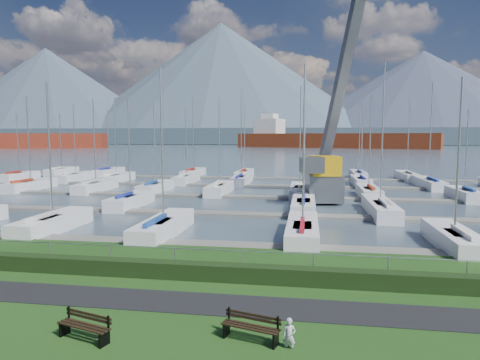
% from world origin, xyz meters
% --- Properties ---
extents(path, '(160.00, 2.00, 0.04)m').
position_xyz_m(path, '(0.00, -3.00, 0.01)').
color(path, black).
rests_on(path, grass).
extents(water, '(800.00, 540.00, 0.20)m').
position_xyz_m(water, '(0.00, 260.00, -0.40)').
color(water, '#3F505D').
extents(hedge, '(80.00, 0.70, 0.70)m').
position_xyz_m(hedge, '(0.00, -0.40, 0.35)').
color(hedge, black).
rests_on(hedge, grass).
extents(fence, '(80.00, 0.04, 0.04)m').
position_xyz_m(fence, '(0.00, 0.00, 1.20)').
color(fence, gray).
rests_on(fence, grass).
extents(foothill, '(900.00, 80.00, 12.00)m').
position_xyz_m(foothill, '(0.00, 330.00, 6.00)').
color(foothill, '#3E4F5B').
rests_on(foothill, water).
extents(mountains, '(1190.00, 360.00, 115.00)m').
position_xyz_m(mountains, '(7.35, 404.62, 46.68)').
color(mountains, '#424D61').
rests_on(mountains, water).
extents(docks, '(90.00, 41.60, 0.25)m').
position_xyz_m(docks, '(0.00, 26.00, -0.22)').
color(docks, gray).
rests_on(docks, water).
extents(bench_left, '(1.84, 0.93, 0.85)m').
position_xyz_m(bench_left, '(-1.82, -6.24, 0.42)').
color(bench_left, black).
rests_on(bench_left, grass).
extents(bench_right, '(1.85, 0.90, 0.85)m').
position_xyz_m(bench_right, '(3.10, -5.53, 0.42)').
color(bench_right, black).
rests_on(bench_right, grass).
extents(person, '(0.41, 0.30, 1.04)m').
position_xyz_m(person, '(4.25, -5.82, 0.52)').
color(person, '#B6B7BD').
rests_on(person, grass).
extents(crane, '(6.42, 13.21, 22.35)m').
position_xyz_m(crane, '(6.73, 24.73, 5.33)').
color(crane, slate).
rests_on(crane, water).
extents(cargo_ship_west, '(90.01, 41.72, 21.50)m').
position_xyz_m(cargo_ship_west, '(-149.50, 184.74, 3.65)').
color(cargo_ship_west, maroon).
rests_on(cargo_ship_west, water).
extents(cargo_ship_mid, '(107.97, 53.34, 21.50)m').
position_xyz_m(cargo_ship_mid, '(13.93, 222.32, 3.47)').
color(cargo_ship_mid, maroon).
rests_on(cargo_ship_mid, water).
extents(sailboat_fleet, '(75.99, 49.48, 13.20)m').
position_xyz_m(sailboat_fleet, '(-1.19, 28.57, 5.35)').
color(sailboat_fleet, navy).
rests_on(sailboat_fleet, water).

